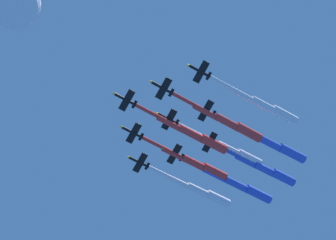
{
  "coord_description": "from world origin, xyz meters",
  "views": [
    {
      "loc": [
        34.04,
        94.65,
        42.17
      ],
      "look_at": [
        0.0,
        0.0,
        218.7
      ],
      "focal_mm": 57.47,
      "sensor_mm": 36.0,
      "label": 1
    }
  ],
  "objects": [
    {
      "name": "jet_trail_starboard",
      "position": [
        -43.58,
        -7.8,
        218.19
      ],
      "size": [
        45.76,
        12.87,
        4.36
      ],
      "color": "black"
    },
    {
      "name": "jet_starboard_inner",
      "position": [
        -16.01,
        -14.47,
        218.17
      ],
      "size": [
        47.82,
        13.79,
        4.3
      ],
      "color": "black"
    },
    {
      "name": "jet_starboard_outer",
      "position": [
        -40.18,
        4.52,
        217.26
      ],
      "size": [
        50.96,
        13.69,
        4.3
      ],
      "color": "black"
    },
    {
      "name": "jet_port_inner",
      "position": [
        -20.73,
        7.71,
        217.03
      ],
      "size": [
        48.54,
        14.0,
        4.32
      ],
      "color": "black"
    },
    {
      "name": "jet_trail_port",
      "position": [
        -36.23,
        -18.25,
        217.73
      ],
      "size": [
        51.42,
        14.38,
        4.34
      ],
      "color": "black"
    },
    {
      "name": "jet_port_outer",
      "position": [
        -22.86,
        -27.21,
        219.26
      ],
      "size": [
        47.87,
        13.62,
        4.36
      ],
      "color": "black"
    },
    {
      "name": "jet_starboard_mid",
      "position": [
        -31.73,
        17.54,
        220.22
      ],
      "size": [
        48.46,
        13.43,
        4.4
      ],
      "color": "black"
    },
    {
      "name": "jet_lead",
      "position": [
        -10.28,
        -1.99,
        217.73
      ],
      "size": [
        49.46,
        14.37,
        4.32
      ],
      "color": "black"
    },
    {
      "name": "jet_port_mid",
      "position": [
        -26.95,
        -4.73,
        219.66
      ],
      "size": [
        47.64,
        13.36,
        4.36
      ],
      "color": "black"
    }
  ]
}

